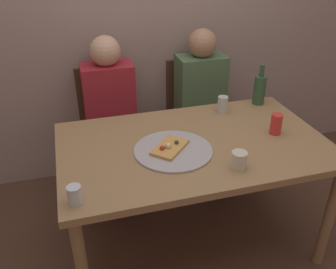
{
  "coord_description": "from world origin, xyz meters",
  "views": [
    {
      "loc": [
        -0.63,
        -1.65,
        1.78
      ],
      "look_at": [
        -0.14,
        0.04,
        0.79
      ],
      "focal_mm": 39.02,
      "sensor_mm": 36.0,
      "label": 1
    }
  ],
  "objects_px": {
    "wine_bottle": "(260,89)",
    "soda_can": "(276,124)",
    "tumbler_near": "(239,160)",
    "pizza_tray": "(173,150)",
    "chair_right": "(197,109)",
    "chair_left": "(110,120)",
    "pizza_slice_last": "(170,147)",
    "dining_table": "(193,154)",
    "guest_in_beanie": "(204,102)",
    "guest_in_sweater": "(112,113)",
    "tumbler_far": "(75,195)",
    "wine_glass": "(223,105)"
  },
  "relations": [
    {
      "from": "wine_bottle",
      "to": "chair_right",
      "type": "height_order",
      "value": "wine_bottle"
    },
    {
      "from": "chair_left",
      "to": "guest_in_sweater",
      "type": "xyz_separation_m",
      "value": [
        0.0,
        -0.15,
        0.13
      ]
    },
    {
      "from": "wine_bottle",
      "to": "tumbler_near",
      "type": "xyz_separation_m",
      "value": [
        -0.47,
        -0.67,
        -0.06
      ]
    },
    {
      "from": "guest_in_beanie",
      "to": "chair_right",
      "type": "bearing_deg",
      "value": -90.0
    },
    {
      "from": "pizza_slice_last",
      "to": "wine_bottle",
      "type": "xyz_separation_m",
      "value": [
        0.76,
        0.43,
        0.08
      ]
    },
    {
      "from": "pizza_tray",
      "to": "guest_in_beanie",
      "type": "height_order",
      "value": "guest_in_beanie"
    },
    {
      "from": "wine_bottle",
      "to": "chair_left",
      "type": "height_order",
      "value": "wine_bottle"
    },
    {
      "from": "wine_glass",
      "to": "soda_can",
      "type": "bearing_deg",
      "value": -62.24
    },
    {
      "from": "chair_right",
      "to": "tumbler_near",
      "type": "bearing_deg",
      "value": 79.78
    },
    {
      "from": "tumbler_near",
      "to": "pizza_tray",
      "type": "bearing_deg",
      "value": 138.24
    },
    {
      "from": "pizza_tray",
      "to": "tumbler_far",
      "type": "bearing_deg",
      "value": -151.74
    },
    {
      "from": "pizza_tray",
      "to": "guest_in_beanie",
      "type": "relative_size",
      "value": 0.36
    },
    {
      "from": "dining_table",
      "to": "tumbler_near",
      "type": "distance_m",
      "value": 0.35
    },
    {
      "from": "tumbler_far",
      "to": "guest_in_sweater",
      "type": "height_order",
      "value": "guest_in_sweater"
    },
    {
      "from": "dining_table",
      "to": "tumbler_far",
      "type": "relative_size",
      "value": 17.53
    },
    {
      "from": "soda_can",
      "to": "guest_in_sweater",
      "type": "distance_m",
      "value": 1.14
    },
    {
      "from": "soda_can",
      "to": "chair_right",
      "type": "distance_m",
      "value": 0.94
    },
    {
      "from": "dining_table",
      "to": "chair_right",
      "type": "xyz_separation_m",
      "value": [
        0.34,
        0.85,
        -0.15
      ]
    },
    {
      "from": "dining_table",
      "to": "tumbler_far",
      "type": "height_order",
      "value": "tumbler_far"
    },
    {
      "from": "tumbler_near",
      "to": "chair_right",
      "type": "xyz_separation_m",
      "value": [
        0.21,
        1.15,
        -0.27
      ]
    },
    {
      "from": "guest_in_beanie",
      "to": "guest_in_sweater",
      "type": "bearing_deg",
      "value": 0.0
    },
    {
      "from": "dining_table",
      "to": "pizza_slice_last",
      "type": "relative_size",
      "value": 6.03
    },
    {
      "from": "soda_can",
      "to": "chair_left",
      "type": "relative_size",
      "value": 0.14
    },
    {
      "from": "chair_right",
      "to": "dining_table",
      "type": "bearing_deg",
      "value": 68.48
    },
    {
      "from": "chair_right",
      "to": "guest_in_sweater",
      "type": "relative_size",
      "value": 0.77
    },
    {
      "from": "chair_right",
      "to": "soda_can",
      "type": "bearing_deg",
      "value": 99.95
    },
    {
      "from": "tumbler_far",
      "to": "soda_can",
      "type": "bearing_deg",
      "value": 15.05
    },
    {
      "from": "chair_left",
      "to": "guest_in_beanie",
      "type": "bearing_deg",
      "value": 167.81
    },
    {
      "from": "dining_table",
      "to": "tumbler_near",
      "type": "relative_size",
      "value": 16.58
    },
    {
      "from": "dining_table",
      "to": "pizza_slice_last",
      "type": "distance_m",
      "value": 0.19
    },
    {
      "from": "wine_bottle",
      "to": "guest_in_beanie",
      "type": "relative_size",
      "value": 0.24
    },
    {
      "from": "pizza_slice_last",
      "to": "guest_in_beanie",
      "type": "bearing_deg",
      "value": 56.7
    },
    {
      "from": "wine_bottle",
      "to": "soda_can",
      "type": "relative_size",
      "value": 2.26
    },
    {
      "from": "guest_in_beanie",
      "to": "wine_glass",
      "type": "bearing_deg",
      "value": 85.9
    },
    {
      "from": "soda_can",
      "to": "guest_in_sweater",
      "type": "bearing_deg",
      "value": 139.48
    },
    {
      "from": "tumbler_near",
      "to": "chair_right",
      "type": "bearing_deg",
      "value": 79.78
    },
    {
      "from": "wine_bottle",
      "to": "guest_in_beanie",
      "type": "distance_m",
      "value": 0.46
    },
    {
      "from": "pizza_tray",
      "to": "tumbler_near",
      "type": "bearing_deg",
      "value": -41.76
    },
    {
      "from": "pizza_slice_last",
      "to": "soda_can",
      "type": "relative_size",
      "value": 2.04
    },
    {
      "from": "tumbler_near",
      "to": "guest_in_sweater",
      "type": "distance_m",
      "value": 1.12
    },
    {
      "from": "pizza_tray",
      "to": "guest_in_sweater",
      "type": "bearing_deg",
      "value": 106.58
    },
    {
      "from": "pizza_tray",
      "to": "chair_left",
      "type": "distance_m",
      "value": 0.96
    },
    {
      "from": "dining_table",
      "to": "guest_in_sweater",
      "type": "height_order",
      "value": "guest_in_sweater"
    },
    {
      "from": "pizza_slice_last",
      "to": "chair_left",
      "type": "xyz_separation_m",
      "value": [
        -0.21,
        0.9,
        -0.25
      ]
    },
    {
      "from": "chair_left",
      "to": "chair_right",
      "type": "xyz_separation_m",
      "value": [
        0.7,
        0.0,
        0.0
      ]
    },
    {
      "from": "chair_left",
      "to": "pizza_slice_last",
      "type": "bearing_deg",
      "value": 103.05
    },
    {
      "from": "dining_table",
      "to": "wine_bottle",
      "type": "relative_size",
      "value": 5.44
    },
    {
      "from": "wine_bottle",
      "to": "guest_in_sweater",
      "type": "xyz_separation_m",
      "value": [
        -0.97,
        0.32,
        -0.2
      ]
    },
    {
      "from": "wine_bottle",
      "to": "guest_in_sweater",
      "type": "relative_size",
      "value": 0.24
    },
    {
      "from": "tumbler_far",
      "to": "guest_in_sweater",
      "type": "distance_m",
      "value": 1.1
    }
  ]
}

